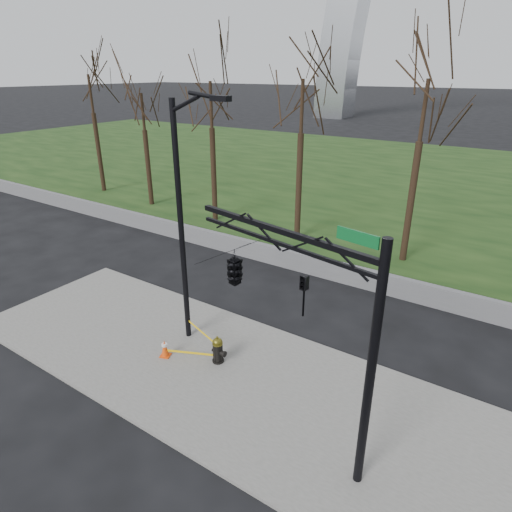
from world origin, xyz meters
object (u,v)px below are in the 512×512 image
Objects in this scene: street_light at (184,212)px; traffic_signal_mast at (256,276)px; fire_hydrant at (218,350)px; traffic_cone at (165,348)px.

traffic_signal_mast is at bearing -15.03° from street_light.
street_light is (-1.59, 0.57, 4.17)m from fire_hydrant.
street_light is 4.13m from traffic_signal_mast.
traffic_signal_mast is (3.76, -1.64, -0.55)m from street_light.
fire_hydrant reaches higher than traffic_cone.
fire_hydrant is 0.11× the size of street_light.
street_light reaches higher than fire_hydrant.
fire_hydrant is at bearing 164.44° from traffic_signal_mast.
street_light is (0.04, 1.31, 4.29)m from traffic_cone.
traffic_cone is 0.07× the size of street_light.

